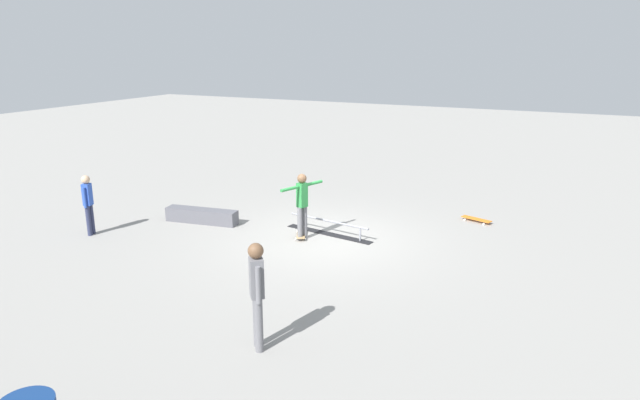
# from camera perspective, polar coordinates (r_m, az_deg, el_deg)

# --- Properties ---
(ground_plane) EXTENTS (60.00, 60.00, 0.00)m
(ground_plane) POSITION_cam_1_polar(r_m,az_deg,el_deg) (13.36, 0.47, -4.08)
(ground_plane) COLOR gray
(grind_rail) EXTENTS (2.40, 0.61, 0.36)m
(grind_rail) POSITION_cam_1_polar(r_m,az_deg,el_deg) (13.69, 0.90, -2.89)
(grind_rail) COLOR black
(grind_rail) RESTS_ON ground_plane
(skate_ledge) EXTENTS (1.97, 0.66, 0.37)m
(skate_ledge) POSITION_cam_1_polar(r_m,az_deg,el_deg) (14.89, -11.99, -1.59)
(skate_ledge) COLOR #595960
(skate_ledge) RESTS_ON ground_plane
(skater_main) EXTENTS (0.50, 1.24, 1.61)m
(skater_main) POSITION_cam_1_polar(r_m,az_deg,el_deg) (13.12, -1.84, -0.18)
(skater_main) COLOR slate
(skater_main) RESTS_ON ground_plane
(skateboard_main) EXTENTS (0.52, 0.81, 0.09)m
(skateboard_main) POSITION_cam_1_polar(r_m,az_deg,el_deg) (13.57, -1.94, -3.43)
(skateboard_main) COLOR tan
(skateboard_main) RESTS_ON ground_plane
(bystander_grey_shirt) EXTENTS (0.31, 0.34, 1.72)m
(bystander_grey_shirt) POSITION_cam_1_polar(r_m,az_deg,el_deg) (8.47, -6.46, -9.16)
(bystander_grey_shirt) COLOR slate
(bystander_grey_shirt) RESTS_ON ground_plane
(bystander_blue_shirt) EXTENTS (0.22, 0.34, 1.49)m
(bystander_blue_shirt) POSITION_cam_1_polar(r_m,az_deg,el_deg) (14.59, -22.62, -0.14)
(bystander_blue_shirt) COLOR #2D3351
(bystander_blue_shirt) RESTS_ON ground_plane
(loose_skateboard_orange) EXTENTS (0.82, 0.44, 0.09)m
(loose_skateboard_orange) POSITION_cam_1_polar(r_m,az_deg,el_deg) (15.21, 15.69, -1.90)
(loose_skateboard_orange) COLOR orange
(loose_skateboard_orange) RESTS_ON ground_plane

